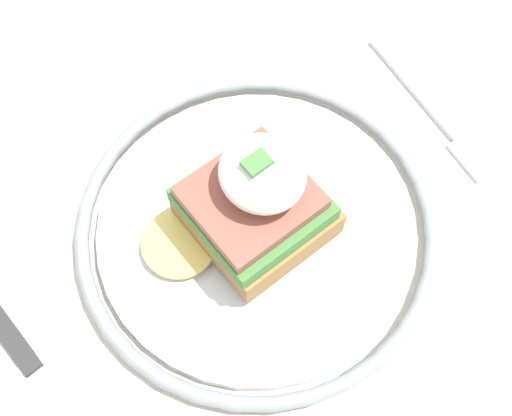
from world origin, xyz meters
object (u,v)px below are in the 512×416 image
Objects in this scene: fork at (435,112)px; knife at (31,365)px; sandwich at (255,202)px; plate at (256,226)px.

knife is (0.34, -0.02, 0.00)m from fork.
fork is 0.34m from knife.
sandwich is 0.17m from fork.
plate is 1.69× the size of fork.
fork is (-0.17, 0.01, -0.04)m from sandwich.
knife is at bearing -3.91° from fork.
knife is (0.17, -0.02, -0.04)m from sandwich.
plate is 2.13× the size of sandwich.
fork is at bearing 176.09° from knife.
fork is (-0.17, 0.01, -0.01)m from plate.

